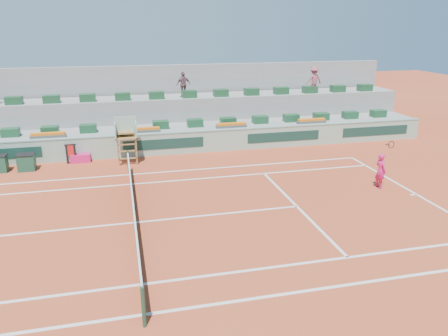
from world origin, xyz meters
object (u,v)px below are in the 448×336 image
Objects in this scene: player_bag at (80,158)px; drink_cooler_a at (26,162)px; tennis_player at (381,170)px; umpire_chair at (126,134)px.

player_bag is 2.61m from drink_cooler_a.
drink_cooler_a is at bearing 158.34° from tennis_player.
umpire_chair is at bearing -14.22° from player_bag.
tennis_player is at bearing -30.54° from umpire_chair.
tennis_player is (13.20, -6.97, 0.58)m from player_bag.
player_bag is 0.44× the size of tennis_player.
player_bag is 0.42× the size of umpire_chair.
tennis_player reaches higher than drink_cooler_a.
drink_cooler_a is 16.89m from tennis_player.
drink_cooler_a is 0.37× the size of tennis_player.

